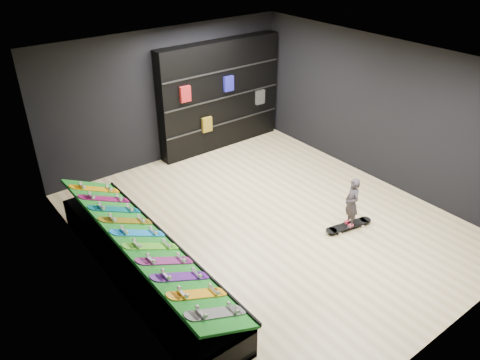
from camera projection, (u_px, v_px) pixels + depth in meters
floor at (268, 222)px, 8.79m from camera, size 6.00×7.00×0.01m
ceiling at (273, 64)px, 7.30m from camera, size 6.00×7.00×0.01m
wall_back at (168, 96)px, 10.45m from camera, size 6.00×0.02×3.00m
wall_front at (460, 252)px, 5.63m from camera, size 6.00×0.02×3.00m
wall_left at (105, 209)px, 6.46m from camera, size 0.02×7.00×3.00m
wall_right at (380, 112)px, 9.63m from camera, size 0.02×7.00×3.00m
display_rack at (144, 266)px, 7.31m from camera, size 0.90×4.50×0.50m
turf_ramp at (144, 241)px, 7.11m from camera, size 0.92×4.50×0.46m
back_shelving at (220, 95)px, 11.12m from camera, size 3.22×0.38×2.58m
floor_skateboard at (348, 227)px, 8.59m from camera, size 1.00×0.41×0.09m
child at (351, 212)px, 8.43m from camera, size 0.23×0.26×0.57m
display_board_0 at (216, 313)px, 5.79m from camera, size 0.93×0.22×0.50m
display_board_1 at (198, 294)px, 6.09m from camera, size 0.93×0.22×0.50m
display_board_2 at (181, 277)px, 6.38m from camera, size 0.93×0.22×0.50m
display_board_3 at (165, 261)px, 6.67m from camera, size 0.93×0.22×0.50m
display_board_4 at (151, 246)px, 6.96m from camera, size 0.93×0.22×0.50m
display_board_5 at (138, 233)px, 7.25m from camera, size 0.93×0.22×0.50m
display_board_6 at (126, 221)px, 7.54m from camera, size 0.93×0.22×0.50m
display_board_7 at (115, 209)px, 7.83m from camera, size 0.93×0.22×0.50m
display_board_8 at (105, 199)px, 8.12m from camera, size 0.93×0.22×0.50m
display_board_9 at (95, 189)px, 8.41m from camera, size 0.93×0.22×0.50m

